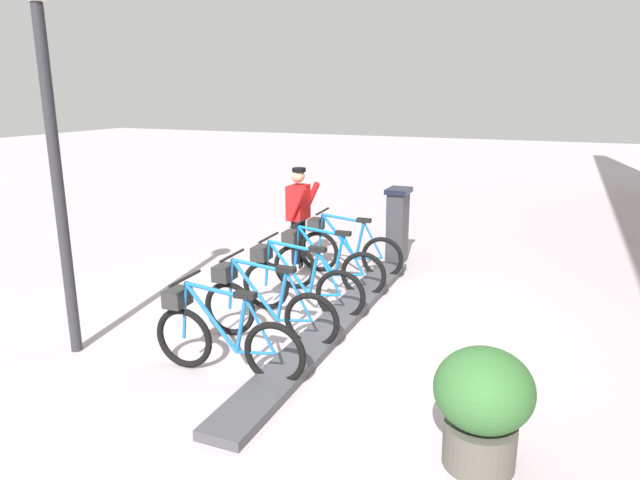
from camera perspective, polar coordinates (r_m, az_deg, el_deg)
ground_plane at (r=7.17m, az=1.42°, el=-8.75°), size 60.00×60.00×0.00m
dock_rail_base at (r=7.15m, az=1.42°, el=-8.38°), size 0.44×5.33×0.10m
payment_kiosk at (r=9.73m, az=7.72°, el=1.56°), size 0.36×0.52×1.28m
bike_docked_0 at (r=9.06m, az=2.55°, el=-0.85°), size 1.72×0.54×1.02m
bike_docked_1 at (r=8.25m, az=0.35°, el=-2.40°), size 1.72×0.54×1.02m
bike_docked_2 at (r=7.46m, az=-2.33°, el=-4.28°), size 1.72×0.54×1.02m
bike_docked_3 at (r=6.70m, az=-5.65°, el=-6.57°), size 1.72×0.54×1.02m
bike_docked_4 at (r=5.99m, az=-9.83°, el=-9.40°), size 1.72×0.54×1.02m
worker_near_rack at (r=9.29m, az=-2.13°, el=2.60°), size 0.47×0.63×1.66m
lamp_post at (r=6.56m, az=-25.35°, el=11.22°), size 0.32×0.32×3.99m
planter_bush at (r=4.71m, az=15.91°, el=-15.30°), size 0.76×0.76×0.97m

